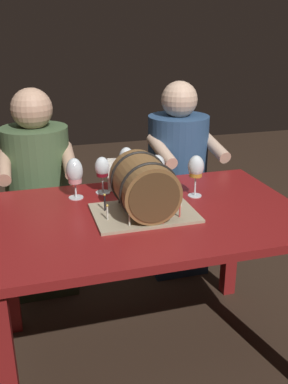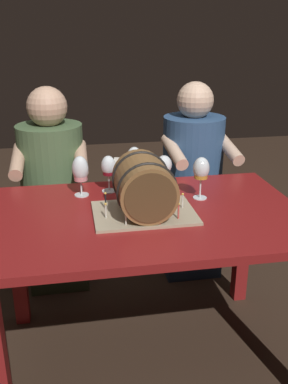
# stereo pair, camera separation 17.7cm
# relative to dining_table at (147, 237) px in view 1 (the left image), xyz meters

# --- Properties ---
(ground_plane) EXTENTS (8.00, 8.00, 0.00)m
(ground_plane) POSITION_rel_dining_table_xyz_m (0.00, 0.00, -0.63)
(ground_plane) COLOR #332319
(dining_table) EXTENTS (1.34, 0.85, 0.75)m
(dining_table) POSITION_rel_dining_table_xyz_m (0.00, 0.00, 0.00)
(dining_table) COLOR maroon
(dining_table) RESTS_ON ground
(barrel_cake) EXTENTS (0.43, 0.30, 0.25)m
(barrel_cake) POSITION_rel_dining_table_xyz_m (-0.02, -0.01, 0.23)
(barrel_cake) COLOR tan
(barrel_cake) RESTS_ON dining_table
(wine_glass_red) EXTENTS (0.07, 0.07, 0.18)m
(wine_glass_red) POSITION_rel_dining_table_xyz_m (-0.13, 0.28, 0.23)
(wine_glass_red) COLOR white
(wine_glass_red) RESTS_ON dining_table
(wine_glass_amber) EXTENTS (0.07, 0.07, 0.20)m
(wine_glass_amber) POSITION_rel_dining_table_xyz_m (0.27, 0.12, 0.25)
(wine_glass_amber) COLOR white
(wine_glass_amber) RESTS_ON dining_table
(wine_glass_rose) EXTENTS (0.08, 0.08, 0.19)m
(wine_glass_rose) POSITION_rel_dining_table_xyz_m (-0.27, 0.25, 0.24)
(wine_glass_rose) COLOR white
(wine_glass_rose) RESTS_ON dining_table
(wine_glass_empty) EXTENTS (0.08, 0.08, 0.17)m
(wine_glass_empty) POSITION_rel_dining_table_xyz_m (0.13, 0.27, 0.23)
(wine_glass_empty) COLOR white
(wine_glass_empty) RESTS_ON dining_table
(wine_glass_white) EXTENTS (0.08, 0.08, 0.20)m
(wine_glass_white) POSITION_rel_dining_table_xyz_m (-0.00, 0.35, 0.24)
(wine_glass_white) COLOR white
(wine_glass_white) RESTS_ON dining_table
(menu_card) EXTENTS (0.11, 0.05, 0.16)m
(menu_card) POSITION_rel_dining_table_xyz_m (-0.05, 0.29, 0.19)
(menu_card) COLOR silver
(menu_card) RESTS_ON dining_table
(person_seated_left) EXTENTS (0.40, 0.48, 1.19)m
(person_seated_left) POSITION_rel_dining_table_xyz_m (-0.41, 0.73, -0.07)
(person_seated_left) COLOR #2A3A24
(person_seated_left) RESTS_ON ground
(person_seated_right) EXTENTS (0.41, 0.49, 1.20)m
(person_seated_right) POSITION_rel_dining_table_xyz_m (0.41, 0.73, -0.06)
(person_seated_right) COLOR #1B2D46
(person_seated_right) RESTS_ON ground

